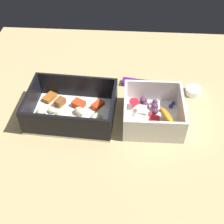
{
  "coord_description": "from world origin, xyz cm",
  "views": [
    {
      "loc": [
        1.47,
        -46.26,
        52.54
      ],
      "look_at": [
        -1.59,
        1.2,
        4.0
      ],
      "focal_mm": 47.83,
      "sensor_mm": 36.0,
      "label": 1
    }
  ],
  "objects_px": {
    "candy_bar": "(136,83)",
    "paper_cup_liner": "(193,91)",
    "pasta_container": "(72,110)",
    "fruit_bowl": "(153,113)"
  },
  "relations": [
    {
      "from": "fruit_bowl",
      "to": "candy_bar",
      "type": "relative_size",
      "value": 1.93
    },
    {
      "from": "pasta_container",
      "to": "paper_cup_liner",
      "type": "bearing_deg",
      "value": 21.84
    },
    {
      "from": "pasta_container",
      "to": "fruit_bowl",
      "type": "bearing_deg",
      "value": 3.01
    },
    {
      "from": "pasta_container",
      "to": "candy_bar",
      "type": "height_order",
      "value": "pasta_container"
    },
    {
      "from": "candy_bar",
      "to": "paper_cup_liner",
      "type": "distance_m",
      "value": 0.15
    },
    {
      "from": "pasta_container",
      "to": "candy_bar",
      "type": "bearing_deg",
      "value": 43.1
    },
    {
      "from": "paper_cup_liner",
      "to": "candy_bar",
      "type": "bearing_deg",
      "value": 170.65
    },
    {
      "from": "pasta_container",
      "to": "paper_cup_liner",
      "type": "distance_m",
      "value": 0.31
    },
    {
      "from": "paper_cup_liner",
      "to": "pasta_container",
      "type": "bearing_deg",
      "value": -161.36
    },
    {
      "from": "paper_cup_liner",
      "to": "fruit_bowl",
      "type": "bearing_deg",
      "value": -136.93
    }
  ]
}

